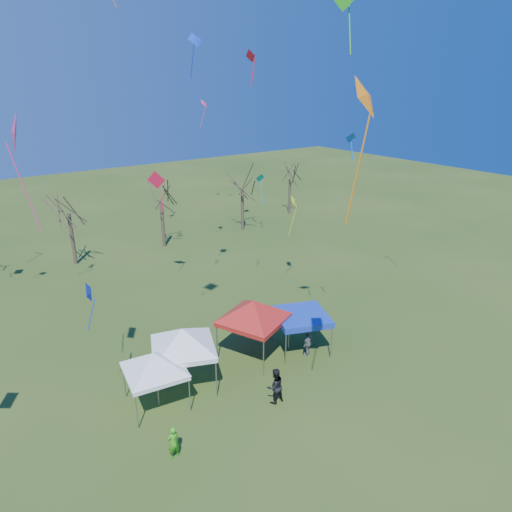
% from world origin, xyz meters
% --- Properties ---
extents(ground, '(140.00, 140.00, 0.00)m').
position_xyz_m(ground, '(0.00, 0.00, 0.00)').
color(ground, '#2C4717').
rests_on(ground, ground).
extents(tree_2, '(3.71, 3.71, 8.18)m').
position_xyz_m(tree_2, '(-2.37, 24.38, 6.29)').
color(tree_2, '#3D2D21').
rests_on(tree_2, ground).
extents(tree_3, '(3.59, 3.59, 7.91)m').
position_xyz_m(tree_3, '(6.03, 24.04, 6.08)').
color(tree_3, '#3D2D21').
rests_on(tree_3, ground).
extents(tree_4, '(3.58, 3.58, 7.89)m').
position_xyz_m(tree_4, '(15.36, 24.00, 6.06)').
color(tree_4, '#3D2D21').
rests_on(tree_4, ground).
extents(tree_5, '(3.39, 3.39, 7.46)m').
position_xyz_m(tree_5, '(23.72, 26.07, 5.73)').
color(tree_5, '#3D2D21').
rests_on(tree_5, ground).
extents(tent_white_west, '(3.85, 3.85, 3.43)m').
position_xyz_m(tent_white_west, '(-4.51, 2.60, 2.77)').
color(tent_white_west, gray).
rests_on(tent_white_west, ground).
extents(tent_white_mid, '(4.10, 4.10, 3.90)m').
position_xyz_m(tent_white_mid, '(-2.61, 3.23, 3.15)').
color(tent_white_mid, gray).
rests_on(tent_white_mid, ground).
extents(tent_red, '(4.33, 4.33, 4.10)m').
position_xyz_m(tent_red, '(2.00, 3.37, 3.31)').
color(tent_red, gray).
rests_on(tent_red, ground).
extents(tent_blue, '(3.87, 3.87, 2.34)m').
position_xyz_m(tent_blue, '(4.69, 2.25, 2.15)').
color(tent_blue, gray).
rests_on(tent_blue, ground).
extents(person_green, '(0.59, 0.40, 1.56)m').
position_xyz_m(person_green, '(-5.39, -1.03, 0.78)').
color(person_green, green).
rests_on(person_green, ground).
extents(person_dark, '(0.94, 0.74, 1.91)m').
position_xyz_m(person_dark, '(0.36, -0.74, 0.95)').
color(person_dark, black).
rests_on(person_dark, ground).
extents(person_grey, '(1.07, 0.74, 1.69)m').
position_xyz_m(person_grey, '(4.52, 1.42, 0.85)').
color(person_grey, slate).
rests_on(person_grey, ground).
extents(kite_17, '(1.12, 1.04, 3.10)m').
position_xyz_m(kite_17, '(10.01, 9.38, 6.87)').
color(kite_17, '#CCDF17').
rests_on(kite_17, ground).
extents(kite_24, '(1.02, 0.70, 2.54)m').
position_xyz_m(kite_24, '(2.60, 9.92, 17.37)').
color(kite_24, blue).
rests_on(kite_24, ground).
extents(kite_12, '(1.11, 0.69, 3.36)m').
position_xyz_m(kite_12, '(16.01, 21.72, 5.94)').
color(kite_12, '#0BA3AE').
rests_on(kite_12, ground).
extents(kite_11, '(1.17, 1.21, 3.03)m').
position_xyz_m(kite_11, '(1.60, 14.57, 8.64)').
color(kite_11, red).
rests_on(kite_11, ground).
extents(kite_19, '(1.03, 0.96, 2.25)m').
position_xyz_m(kite_19, '(7.97, 18.53, 13.46)').
color(kite_19, '#E83368').
rests_on(kite_19, ground).
extents(kite_5, '(1.60, 1.31, 4.52)m').
position_xyz_m(kite_5, '(-0.60, -5.93, 14.70)').
color(kite_5, orange).
rests_on(kite_5, ground).
extents(kite_18, '(0.47, 0.78, 1.91)m').
position_xyz_m(kite_18, '(4.20, 6.62, 16.42)').
color(kite_18, red).
rests_on(kite_18, ground).
extents(kite_25, '(0.70, 0.50, 1.43)m').
position_xyz_m(kite_25, '(6.48, 1.04, 12.44)').
color(kite_25, blue).
rests_on(kite_25, ground).
extents(kite_8, '(0.78, 1.60, 4.59)m').
position_xyz_m(kite_8, '(-8.76, 2.63, 13.49)').
color(kite_8, '#D9306D').
rests_on(kite_8, ground).
extents(kite_1, '(0.70, 1.00, 2.30)m').
position_xyz_m(kite_1, '(-6.66, 4.01, 6.24)').
color(kite_1, '#1230C5').
rests_on(kite_1, ground).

